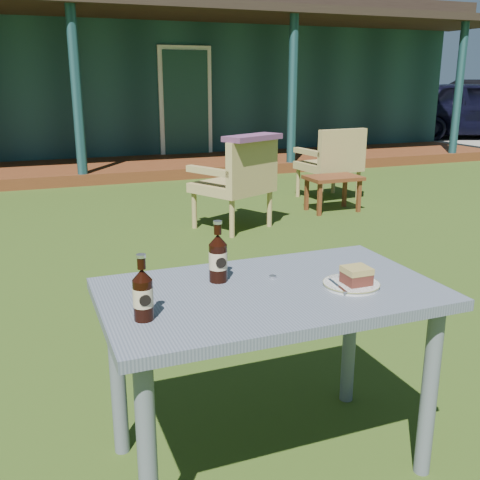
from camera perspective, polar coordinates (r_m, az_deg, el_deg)
name	(u,v)px	position (r m, az deg, el deg)	size (l,w,h in m)	color
ground	(167,310)	(3.69, -7.39, -7.07)	(80.00, 80.00, 0.00)	#334916
pavilion	(53,71)	(12.72, -18.48, 15.97)	(15.80, 8.30, 3.45)	#16363A
gravel_strip	(474,135)	(16.39, 22.69, 9.78)	(9.00, 6.00, 0.02)	gray
car_near	(471,109)	(15.54, 22.44, 12.17)	(1.70, 4.23, 1.44)	black
cafe_table	(270,315)	(2.05, 3.07, -7.58)	(1.20, 0.70, 0.72)	slate
plate	(351,284)	(2.07, 11.23, -4.43)	(0.20, 0.20, 0.01)	silver
cake_slice	(356,275)	(2.05, 11.75, -3.53)	(0.09, 0.09, 0.06)	#4F2119
fork	(337,285)	(2.02, 9.83, -4.57)	(0.01, 0.14, 0.00)	silver
cola_bottle_near	(218,257)	(2.05, -2.24, -1.78)	(0.07, 0.07, 0.23)	black
cola_bottle_far	(143,294)	(1.75, -9.83, -5.42)	(0.06, 0.07, 0.21)	black
bottle_cap	(273,277)	(2.12, 3.35, -3.73)	(0.03, 0.03, 0.01)	silver
armchair_left	(239,179)	(5.51, -0.15, 6.20)	(0.87, 0.85, 0.89)	#A28D51
armchair_right	(333,160)	(7.00, 9.42, 8.03)	(0.71, 0.67, 0.88)	#A28D51
floral_throw	(253,138)	(5.34, 1.30, 10.37)	(0.62, 0.23, 0.05)	#62365B
side_table	(333,181)	(6.40, 9.44, 5.91)	(0.60, 0.40, 0.40)	#5E2F16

